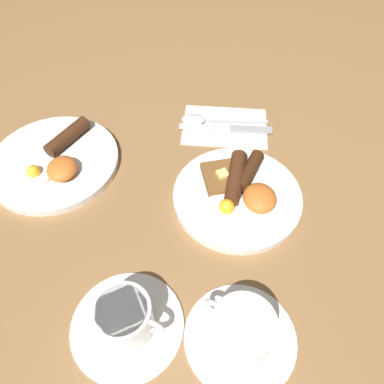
% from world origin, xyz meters
% --- Properties ---
extents(ground_plane, '(3.00, 3.00, 0.00)m').
position_xyz_m(ground_plane, '(0.00, 0.00, 0.00)').
color(ground_plane, olive).
extents(breakfast_plate_near, '(0.24, 0.24, 0.04)m').
position_xyz_m(breakfast_plate_near, '(0.00, -0.00, 0.01)').
color(breakfast_plate_near, white).
rests_on(breakfast_plate_near, ground_plane).
extents(breakfast_plate_far, '(0.25, 0.25, 0.04)m').
position_xyz_m(breakfast_plate_far, '(0.10, 0.35, 0.01)').
color(breakfast_plate_far, white).
rests_on(breakfast_plate_far, ground_plane).
extents(teacup_near, '(0.16, 0.16, 0.07)m').
position_xyz_m(teacup_near, '(-0.25, 0.02, 0.03)').
color(teacup_near, white).
rests_on(teacup_near, ground_plane).
extents(teacup_far, '(0.17, 0.17, 0.07)m').
position_xyz_m(teacup_far, '(-0.23, 0.19, 0.03)').
color(teacup_far, white).
rests_on(teacup_far, ground_plane).
extents(napkin, '(0.15, 0.20, 0.01)m').
position_xyz_m(napkin, '(0.20, 0.01, 0.00)').
color(napkin, white).
rests_on(napkin, ground_plane).
extents(knife, '(0.04, 0.20, 0.01)m').
position_xyz_m(knife, '(0.18, -0.01, 0.01)').
color(knife, silver).
rests_on(knife, napkin).
extents(spoon, '(0.04, 0.19, 0.01)m').
position_xyz_m(spoon, '(0.21, 0.05, 0.01)').
color(spoon, silver).
rests_on(spoon, napkin).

